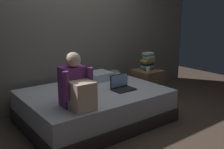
{
  "coord_description": "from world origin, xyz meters",
  "views": [
    {
      "loc": [
        -2.12,
        -2.66,
        1.57
      ],
      "look_at": [
        -0.03,
        0.1,
        0.72
      ],
      "focal_mm": 40.7,
      "sensor_mm": 36.0,
      "label": 1
    }
  ],
  "objects_px": {
    "bed": "(94,106)",
    "person_sitting": "(77,87)",
    "mug": "(148,70)",
    "clothes_pile": "(115,74)",
    "pillow": "(95,77)",
    "nightstand": "(148,85)",
    "laptop": "(122,86)",
    "book_stack": "(148,61)"
  },
  "relations": [
    {
      "from": "laptop",
      "to": "mug",
      "type": "height_order",
      "value": "laptop"
    },
    {
      "from": "person_sitting",
      "to": "book_stack",
      "type": "bearing_deg",
      "value": 20.3
    },
    {
      "from": "person_sitting",
      "to": "book_stack",
      "type": "height_order",
      "value": "person_sitting"
    },
    {
      "from": "pillow",
      "to": "person_sitting",
      "type": "bearing_deg",
      "value": -133.38
    },
    {
      "from": "book_stack",
      "to": "mug",
      "type": "height_order",
      "value": "book_stack"
    },
    {
      "from": "nightstand",
      "to": "laptop",
      "type": "height_order",
      "value": "laptop"
    },
    {
      "from": "bed",
      "to": "clothes_pile",
      "type": "relative_size",
      "value": 7.78
    },
    {
      "from": "pillow",
      "to": "clothes_pile",
      "type": "distance_m",
      "value": 0.4
    },
    {
      "from": "bed",
      "to": "book_stack",
      "type": "distance_m",
      "value": 1.44
    },
    {
      "from": "pillow",
      "to": "mug",
      "type": "height_order",
      "value": "mug"
    },
    {
      "from": "bed",
      "to": "person_sitting",
      "type": "height_order",
      "value": "person_sitting"
    },
    {
      "from": "laptop",
      "to": "bed",
      "type": "bearing_deg",
      "value": 149.07
    },
    {
      "from": "book_stack",
      "to": "clothes_pile",
      "type": "height_order",
      "value": "book_stack"
    },
    {
      "from": "nightstand",
      "to": "pillow",
      "type": "xyz_separation_m",
      "value": [
        -0.99,
        0.25,
        0.26
      ]
    },
    {
      "from": "bed",
      "to": "mug",
      "type": "relative_size",
      "value": 22.22
    },
    {
      "from": "clothes_pile",
      "to": "pillow",
      "type": "bearing_deg",
      "value": 174.18
    },
    {
      "from": "laptop",
      "to": "nightstand",
      "type": "bearing_deg",
      "value": 23.27
    },
    {
      "from": "nightstand",
      "to": "person_sitting",
      "type": "xyz_separation_m",
      "value": [
        -1.83,
        -0.63,
        0.44
      ]
    },
    {
      "from": "mug",
      "to": "bed",
      "type": "bearing_deg",
      "value": -176.07
    },
    {
      "from": "bed",
      "to": "nightstand",
      "type": "xyz_separation_m",
      "value": [
        1.3,
        0.2,
        0.05
      ]
    },
    {
      "from": "bed",
      "to": "pillow",
      "type": "bearing_deg",
      "value": 55.57
    },
    {
      "from": "nightstand",
      "to": "bed",
      "type": "bearing_deg",
      "value": -171.24
    },
    {
      "from": "laptop",
      "to": "mug",
      "type": "relative_size",
      "value": 3.56
    },
    {
      "from": "person_sitting",
      "to": "laptop",
      "type": "distance_m",
      "value": 0.92
    },
    {
      "from": "bed",
      "to": "pillow",
      "type": "relative_size",
      "value": 3.57
    },
    {
      "from": "laptop",
      "to": "clothes_pile",
      "type": "bearing_deg",
      "value": 60.3
    },
    {
      "from": "laptop",
      "to": "book_stack",
      "type": "height_order",
      "value": "book_stack"
    },
    {
      "from": "mug",
      "to": "person_sitting",
      "type": "bearing_deg",
      "value": -163.14
    },
    {
      "from": "pillow",
      "to": "bed",
      "type": "bearing_deg",
      "value": -124.43
    },
    {
      "from": "pillow",
      "to": "clothes_pile",
      "type": "bearing_deg",
      "value": -5.82
    },
    {
      "from": "nightstand",
      "to": "laptop",
      "type": "distance_m",
      "value": 1.06
    },
    {
      "from": "book_stack",
      "to": "clothes_pile",
      "type": "xyz_separation_m",
      "value": [
        -0.64,
        0.15,
        -0.18
      ]
    },
    {
      "from": "pillow",
      "to": "clothes_pile",
      "type": "xyz_separation_m",
      "value": [
        0.39,
        -0.04,
        -0.0
      ]
    },
    {
      "from": "clothes_pile",
      "to": "mug",
      "type": "bearing_deg",
      "value": -35.13
    },
    {
      "from": "laptop",
      "to": "book_stack",
      "type": "bearing_deg",
      "value": 25.16
    },
    {
      "from": "person_sitting",
      "to": "book_stack",
      "type": "relative_size",
      "value": 2.13
    },
    {
      "from": "mug",
      "to": "laptop",
      "type": "bearing_deg",
      "value": -160.6
    },
    {
      "from": "person_sitting",
      "to": "laptop",
      "type": "relative_size",
      "value": 2.05
    },
    {
      "from": "person_sitting",
      "to": "clothes_pile",
      "type": "height_order",
      "value": "person_sitting"
    },
    {
      "from": "nightstand",
      "to": "book_stack",
      "type": "relative_size",
      "value": 1.81
    },
    {
      "from": "person_sitting",
      "to": "nightstand",
      "type": "bearing_deg",
      "value": 19.14
    },
    {
      "from": "person_sitting",
      "to": "clothes_pile",
      "type": "bearing_deg",
      "value": 34.48
    }
  ]
}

